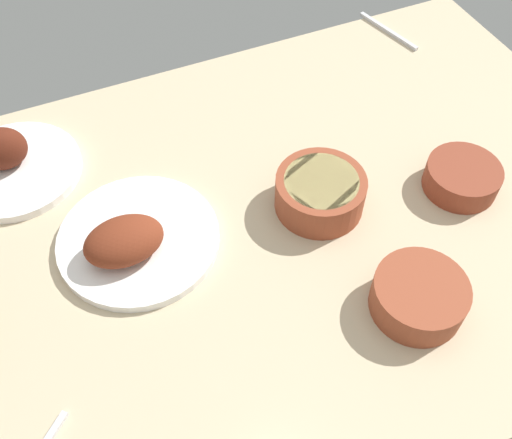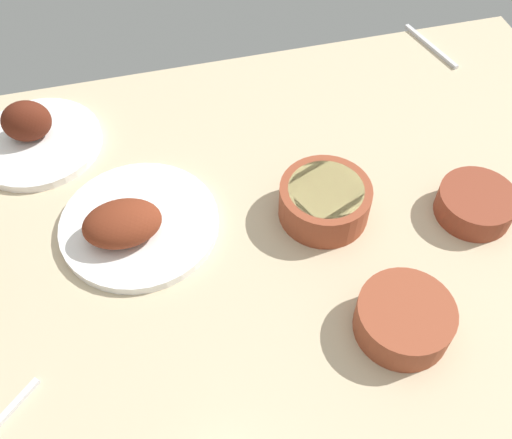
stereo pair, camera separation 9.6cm
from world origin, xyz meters
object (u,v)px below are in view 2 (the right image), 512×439
at_px(bowl_pasta, 324,198).
at_px(fork_loose, 431,46).
at_px(bowl_soup, 404,318).
at_px(plate_center_main, 34,135).
at_px(bowl_onions, 476,203).
at_px(plate_near_viewer, 133,224).

bearing_deg(bowl_pasta, fork_loose, -134.81).
distance_m(bowl_soup, fork_loose, 0.70).
xyz_separation_m(plate_center_main, bowl_soup, (-0.51, 0.52, 0.01)).
distance_m(plate_center_main, bowl_pasta, 0.54).
xyz_separation_m(plate_center_main, bowl_pasta, (-0.46, 0.28, 0.01)).
relative_size(bowl_soup, bowl_onions, 1.09).
height_order(bowl_pasta, fork_loose, bowl_pasta).
bearing_deg(plate_near_viewer, plate_center_main, -58.79).
height_order(bowl_soup, fork_loose, bowl_soup).
bearing_deg(fork_loose, bowl_pasta, -59.14).
height_order(plate_near_viewer, bowl_soup, plate_near_viewer).
xyz_separation_m(plate_near_viewer, fork_loose, (-0.69, -0.34, -0.02)).
height_order(plate_center_main, bowl_pasta, plate_center_main).
bearing_deg(plate_center_main, plate_near_viewer, 121.21).
bearing_deg(bowl_soup, bowl_pasta, -80.02).
bearing_deg(plate_near_viewer, bowl_pasta, 173.67).
relative_size(plate_center_main, bowl_onions, 1.82).
xyz_separation_m(bowl_onions, bowl_pasta, (0.24, -0.07, 0.01)).
bearing_deg(bowl_onions, bowl_pasta, -15.18).
height_order(plate_near_viewer, fork_loose, plate_near_viewer).
xyz_separation_m(bowl_soup, bowl_pasta, (0.04, -0.24, 0.00)).
height_order(bowl_onions, bowl_pasta, bowl_pasta).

